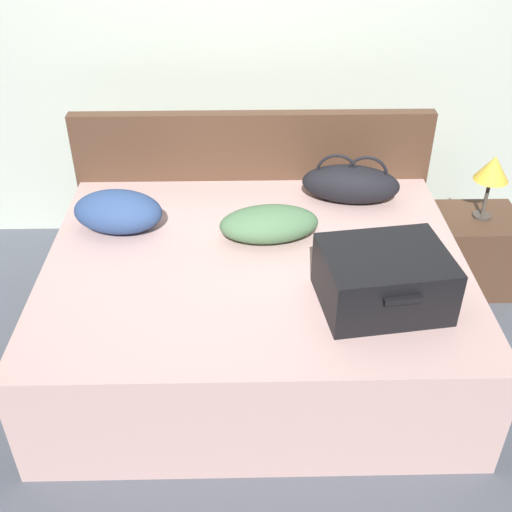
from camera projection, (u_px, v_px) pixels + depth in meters
The scene contains 10 objects.
ground_plane at pixel (257, 406), 2.93m from camera, with size 12.00×12.00×0.00m, color #4C515B.
back_wall at pixel (251, 28), 3.55m from camera, with size 8.00×0.10×2.60m, color #B7C1B2.
bed at pixel (255, 306), 3.10m from camera, with size 1.98×1.58×0.57m, color #BC9993.
headboard at pixel (253, 190), 3.67m from camera, with size 2.02×0.08×0.96m, color #4C3323.
hard_case_large at pixel (383, 279), 2.60m from camera, with size 0.57×0.48×0.25m.
duffel_bag at pixel (351, 184), 3.33m from camera, with size 0.55×0.31×0.27m.
pillow_near_headboard at pixel (269, 224), 3.04m from camera, with size 0.49×0.25×0.17m, color #4C724C.
pillow_center_head at pixel (118, 212), 3.10m from camera, with size 0.44×0.27×0.21m, color navy.
nightstand at pixel (473, 251), 3.60m from camera, with size 0.44×0.40×0.46m, color #4C3323.
table_lamp at pixel (493, 170), 3.30m from camera, with size 0.18×0.18×0.37m.
Camera 1 is at (-0.05, -2.01, 2.25)m, focal length 43.82 mm.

